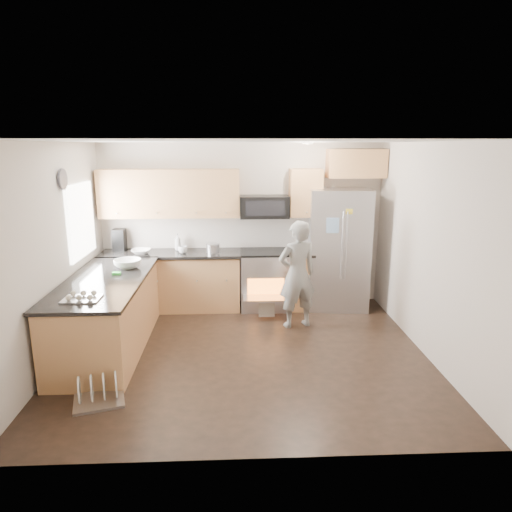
{
  "coord_description": "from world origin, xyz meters",
  "views": [
    {
      "loc": [
        -0.11,
        -5.31,
        2.55
      ],
      "look_at": [
        0.16,
        0.5,
        1.14
      ],
      "focal_mm": 32.0,
      "sensor_mm": 36.0,
      "label": 1
    }
  ],
  "objects_px": {
    "person": "(297,275)",
    "dish_rack": "(99,395)",
    "stove_range": "(265,267)",
    "refrigerator": "(338,249)"
  },
  "relations": [
    {
      "from": "refrigerator",
      "to": "person",
      "type": "relative_size",
      "value": 1.23
    },
    {
      "from": "person",
      "to": "dish_rack",
      "type": "xyz_separation_m",
      "value": [
        -2.28,
        -1.93,
        -0.69
      ]
    },
    {
      "from": "dish_rack",
      "to": "refrigerator",
      "type": "bearing_deg",
      "value": 42.11
    },
    {
      "from": "stove_range",
      "to": "dish_rack",
      "type": "xyz_separation_m",
      "value": [
        -1.87,
        -2.75,
        -0.59
      ]
    },
    {
      "from": "stove_range",
      "to": "dish_rack",
      "type": "distance_m",
      "value": 3.38
    },
    {
      "from": "refrigerator",
      "to": "dish_rack",
      "type": "xyz_separation_m",
      "value": [
        -3.04,
        -2.75,
        -0.87
      ]
    },
    {
      "from": "stove_range",
      "to": "refrigerator",
      "type": "distance_m",
      "value": 1.21
    },
    {
      "from": "stove_range",
      "to": "person",
      "type": "xyz_separation_m",
      "value": [
        0.41,
        -0.82,
        0.1
      ]
    },
    {
      "from": "stove_range",
      "to": "refrigerator",
      "type": "xyz_separation_m",
      "value": [
        1.18,
        -0.0,
        0.28
      ]
    },
    {
      "from": "refrigerator",
      "to": "dish_rack",
      "type": "distance_m",
      "value": 4.19
    }
  ]
}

